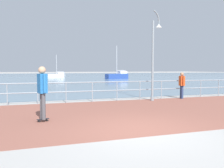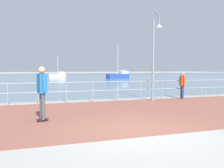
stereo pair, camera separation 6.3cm
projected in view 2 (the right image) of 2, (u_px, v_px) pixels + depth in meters
name	position (u px, v px, depth m)	size (l,w,h in m)	color
ground	(55.00, 78.00, 44.54)	(220.00, 220.00, 0.00)	#ADAAA5
brick_paving	(111.00, 113.00, 9.03)	(28.00, 6.66, 0.01)	#935647
harbor_water	(53.00, 76.00, 55.07)	(180.00, 88.00, 0.00)	#6B899E
waterfront_railing	(93.00, 88.00, 12.15)	(25.25, 0.06, 1.08)	#8C99A3
lamppost	(155.00, 51.00, 12.54)	(0.76, 0.52, 4.99)	gray
skateboarder	(42.00, 88.00, 7.48)	(0.41, 0.55, 1.84)	black
bystander	(182.00, 83.00, 13.40)	(0.29, 0.56, 1.56)	navy
sailboat_white	(58.00, 75.00, 48.94)	(3.62, 2.33, 4.88)	white
sailboat_ivory	(119.00, 76.00, 41.58)	(4.50, 2.38, 6.04)	#284799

